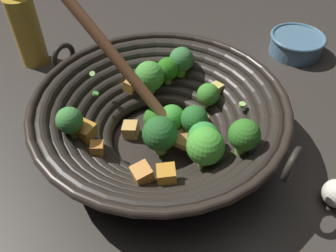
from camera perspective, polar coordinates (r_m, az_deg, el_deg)
name	(u,v)px	position (r m, az deg, el deg)	size (l,w,h in m)	color
ground_plane	(160,143)	(0.63, -1.23, -2.77)	(4.00, 4.00, 0.00)	#332D28
wok	(161,116)	(0.59, -1.19, 1.62)	(0.45, 0.42, 0.28)	black
cooking_oil_bottle	(26,28)	(0.84, -21.99, 14.45)	(0.06, 0.06, 0.20)	gold
prep_bowl	(296,44)	(0.89, 20.07, 12.43)	(0.13, 0.13, 0.05)	slate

